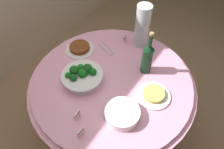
{
  "coord_description": "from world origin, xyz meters",
  "views": [
    {
      "loc": [
        -0.75,
        -0.52,
        1.87
      ],
      "look_at": [
        0.0,
        0.0,
        0.79
      ],
      "focal_mm": 33.85,
      "sensor_mm": 36.0,
      "label": 1
    }
  ],
  "objects_px": {
    "label_placard_mid": "(81,132)",
    "serving_tongs": "(107,49)",
    "decorative_fruit_vase": "(142,28)",
    "food_plate_noodles": "(154,95)",
    "plate_stack": "(122,114)",
    "broccoli_bowl": "(82,76)",
    "food_plate_stir_fry": "(80,48)",
    "label_placard_rear": "(125,38)",
    "label_placard_front": "(77,115)",
    "wine_bottle": "(147,58)"
  },
  "relations": [
    {
      "from": "label_placard_mid",
      "to": "serving_tongs",
      "type": "bearing_deg",
      "value": 24.2
    },
    {
      "from": "decorative_fruit_vase",
      "to": "food_plate_noodles",
      "type": "bearing_deg",
      "value": -140.56
    },
    {
      "from": "plate_stack",
      "to": "serving_tongs",
      "type": "bearing_deg",
      "value": 44.77
    },
    {
      "from": "serving_tongs",
      "to": "food_plate_noodles",
      "type": "height_order",
      "value": "food_plate_noodles"
    },
    {
      "from": "broccoli_bowl",
      "to": "serving_tongs",
      "type": "distance_m",
      "value": 0.35
    },
    {
      "from": "food_plate_stir_fry",
      "to": "food_plate_noodles",
      "type": "bearing_deg",
      "value": -95.27
    },
    {
      "from": "plate_stack",
      "to": "serving_tongs",
      "type": "xyz_separation_m",
      "value": [
        0.42,
        0.42,
        -0.03
      ]
    },
    {
      "from": "decorative_fruit_vase",
      "to": "label_placard_mid",
      "type": "relative_size",
      "value": 6.18
    },
    {
      "from": "broccoli_bowl",
      "to": "food_plate_stir_fry",
      "type": "xyz_separation_m",
      "value": [
        0.22,
        0.21,
        -0.03
      ]
    },
    {
      "from": "food_plate_stir_fry",
      "to": "label_placard_mid",
      "type": "relative_size",
      "value": 4.0
    },
    {
      "from": "plate_stack",
      "to": "label_placard_rear",
      "type": "height_order",
      "value": "plate_stack"
    },
    {
      "from": "label_placard_front",
      "to": "label_placard_mid",
      "type": "distance_m",
      "value": 0.11
    },
    {
      "from": "serving_tongs",
      "to": "wine_bottle",
      "type": "bearing_deg",
      "value": -93.48
    },
    {
      "from": "serving_tongs",
      "to": "label_placard_front",
      "type": "distance_m",
      "value": 0.62
    },
    {
      "from": "serving_tongs",
      "to": "label_placard_mid",
      "type": "bearing_deg",
      "value": -155.8
    },
    {
      "from": "wine_bottle",
      "to": "broccoli_bowl",
      "type": "bearing_deg",
      "value": 136.07
    },
    {
      "from": "label_placard_mid",
      "to": "decorative_fruit_vase",
      "type": "bearing_deg",
      "value": 7.39
    },
    {
      "from": "serving_tongs",
      "to": "label_placard_front",
      "type": "relative_size",
      "value": 3.0
    },
    {
      "from": "plate_stack",
      "to": "label_placard_front",
      "type": "bearing_deg",
      "value": 126.56
    },
    {
      "from": "food_plate_stir_fry",
      "to": "label_placard_rear",
      "type": "relative_size",
      "value": 4.0
    },
    {
      "from": "broccoli_bowl",
      "to": "serving_tongs",
      "type": "height_order",
      "value": "broccoli_bowl"
    },
    {
      "from": "label_placard_rear",
      "to": "serving_tongs",
      "type": "bearing_deg",
      "value": 158.61
    },
    {
      "from": "decorative_fruit_vase",
      "to": "label_placard_mid",
      "type": "bearing_deg",
      "value": -172.61
    },
    {
      "from": "wine_bottle",
      "to": "decorative_fruit_vase",
      "type": "height_order",
      "value": "decorative_fruit_vase"
    },
    {
      "from": "label_placard_front",
      "to": "serving_tongs",
      "type": "bearing_deg",
      "value": 19.55
    },
    {
      "from": "label_placard_front",
      "to": "label_placard_rear",
      "type": "distance_m",
      "value": 0.76
    },
    {
      "from": "decorative_fruit_vase",
      "to": "food_plate_noodles",
      "type": "distance_m",
      "value": 0.53
    },
    {
      "from": "serving_tongs",
      "to": "label_placard_rear",
      "type": "distance_m",
      "value": 0.18
    },
    {
      "from": "wine_bottle",
      "to": "label_placard_mid",
      "type": "distance_m",
      "value": 0.64
    },
    {
      "from": "broccoli_bowl",
      "to": "food_plate_noodles",
      "type": "distance_m",
      "value": 0.49
    },
    {
      "from": "broccoli_bowl",
      "to": "plate_stack",
      "type": "distance_m",
      "value": 0.38
    },
    {
      "from": "food_plate_noodles",
      "to": "label_placard_mid",
      "type": "relative_size",
      "value": 4.0
    },
    {
      "from": "label_placard_rear",
      "to": "food_plate_stir_fry",
      "type": "bearing_deg",
      "value": 141.39
    },
    {
      "from": "plate_stack",
      "to": "food_plate_noodles",
      "type": "bearing_deg",
      "value": -19.75
    },
    {
      "from": "broccoli_bowl",
      "to": "label_placard_mid",
      "type": "height_order",
      "value": "broccoli_bowl"
    },
    {
      "from": "serving_tongs",
      "to": "label_placard_mid",
      "type": "distance_m",
      "value": 0.72
    },
    {
      "from": "broccoli_bowl",
      "to": "label_placard_rear",
      "type": "bearing_deg",
      "value": -1.96
    },
    {
      "from": "broccoli_bowl",
      "to": "serving_tongs",
      "type": "bearing_deg",
      "value": 7.69
    },
    {
      "from": "broccoli_bowl",
      "to": "decorative_fruit_vase",
      "type": "height_order",
      "value": "decorative_fruit_vase"
    },
    {
      "from": "serving_tongs",
      "to": "label_placard_mid",
      "type": "xyz_separation_m",
      "value": [
        -0.65,
        -0.29,
        0.03
      ]
    },
    {
      "from": "broccoli_bowl",
      "to": "plate_stack",
      "type": "height_order",
      "value": "broccoli_bowl"
    },
    {
      "from": "label_placard_front",
      "to": "broccoli_bowl",
      "type": "bearing_deg",
      "value": 33.76
    },
    {
      "from": "decorative_fruit_vase",
      "to": "serving_tongs",
      "type": "distance_m",
      "value": 0.31
    },
    {
      "from": "label_placard_mid",
      "to": "label_placard_front",
      "type": "bearing_deg",
      "value": 50.5
    },
    {
      "from": "label_placard_mid",
      "to": "food_plate_stir_fry",
      "type": "bearing_deg",
      "value": 40.92
    },
    {
      "from": "label_placard_mid",
      "to": "food_plate_noodles",
      "type": "bearing_deg",
      "value": -24.34
    },
    {
      "from": "plate_stack",
      "to": "decorative_fruit_vase",
      "type": "bearing_deg",
      "value": 20.68
    },
    {
      "from": "label_placard_mid",
      "to": "label_placard_rear",
      "type": "relative_size",
      "value": 1.0
    },
    {
      "from": "label_placard_mid",
      "to": "label_placard_rear",
      "type": "distance_m",
      "value": 0.85
    },
    {
      "from": "wine_bottle",
      "to": "serving_tongs",
      "type": "bearing_deg",
      "value": 86.52
    }
  ]
}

